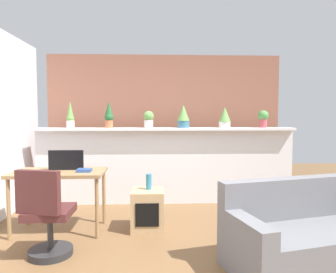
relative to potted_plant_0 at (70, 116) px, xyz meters
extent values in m
plane|color=brown|center=(1.52, -1.97, -1.42)|extent=(12.00, 12.00, 0.00)
cube|color=silver|center=(1.52, 0.03, -0.82)|extent=(4.12, 0.16, 1.19)
cube|color=silver|center=(1.52, -0.01, -0.21)|extent=(4.12, 0.33, 0.04)
cube|color=#935B47|center=(1.52, 0.63, -0.17)|extent=(4.12, 0.10, 2.50)
cylinder|color=silver|center=(0.00, 0.00, -0.13)|extent=(0.12, 0.12, 0.12)
sphere|color=#669E4C|center=(0.00, 0.00, -0.04)|extent=(0.12, 0.12, 0.12)
cone|color=#669E4C|center=(0.00, 0.00, 0.11)|extent=(0.10, 0.10, 0.25)
cylinder|color=#C66B42|center=(0.62, -0.05, -0.13)|extent=(0.12, 0.12, 0.12)
sphere|color=#235B2D|center=(0.62, -0.05, -0.03)|extent=(0.14, 0.14, 0.14)
cone|color=#235B2D|center=(0.62, -0.05, 0.12)|extent=(0.12, 0.12, 0.23)
cylinder|color=silver|center=(1.24, -0.03, -0.13)|extent=(0.14, 0.14, 0.12)
sphere|color=#669E4C|center=(1.24, -0.03, 0.00)|extent=(0.16, 0.16, 0.16)
cylinder|color=#386B84|center=(1.79, -0.03, -0.13)|extent=(0.19, 0.19, 0.11)
cone|color=#669E4C|center=(1.79, -0.03, 0.05)|extent=(0.20, 0.20, 0.25)
cylinder|color=silver|center=(2.46, -0.02, -0.14)|extent=(0.18, 0.18, 0.10)
cone|color=#669E4C|center=(2.46, -0.02, 0.03)|extent=(0.19, 0.19, 0.24)
cylinder|color=#B7474C|center=(3.11, 0.02, -0.12)|extent=(0.12, 0.12, 0.13)
sphere|color=#4C9347|center=(3.11, 0.02, 0.01)|extent=(0.17, 0.17, 0.17)
cylinder|color=#99754C|center=(-0.34, -1.43, -1.06)|extent=(0.04, 0.04, 0.71)
cylinder|color=#99754C|center=(0.66, -1.43, -1.06)|extent=(0.04, 0.04, 0.71)
cylinder|color=#99754C|center=(-0.34, -0.93, -1.06)|extent=(0.04, 0.04, 0.71)
cylinder|color=#99754C|center=(0.66, -0.93, -1.06)|extent=(0.04, 0.04, 0.71)
cube|color=#99754C|center=(0.16, -1.18, -0.69)|extent=(1.10, 0.60, 0.04)
cube|color=black|center=(0.23, -1.10, -0.55)|extent=(0.43, 0.04, 0.25)
cylinder|color=#262628|center=(0.27, -1.85, -1.38)|extent=(0.44, 0.44, 0.07)
cylinder|color=#333333|center=(0.27, -1.85, -1.18)|extent=(0.06, 0.06, 0.34)
cube|color=#4C2323|center=(0.27, -1.85, -0.97)|extent=(0.44, 0.44, 0.08)
cube|color=#4C2323|center=(0.23, -2.04, -0.72)|extent=(0.44, 0.17, 0.42)
cube|color=tan|center=(1.24, -1.17, -1.17)|extent=(0.40, 0.40, 0.50)
cube|color=black|center=(1.24, -1.36, -1.17)|extent=(0.28, 0.04, 0.28)
cylinder|color=teal|center=(1.26, -1.13, -0.82)|extent=(0.07, 0.07, 0.20)
cube|color=#2D4C8C|center=(0.49, -1.24, -0.65)|extent=(0.17, 0.14, 0.04)
cube|color=slate|center=(2.78, -2.25, -1.22)|extent=(1.70, 1.11, 0.40)
cube|color=slate|center=(2.71, -1.96, -0.82)|extent=(1.55, 0.53, 0.40)
cube|color=slate|center=(2.10, -2.42, -0.94)|extent=(0.34, 0.78, 0.16)
camera|label=1|loc=(1.33, -4.99, 0.01)|focal=33.23mm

